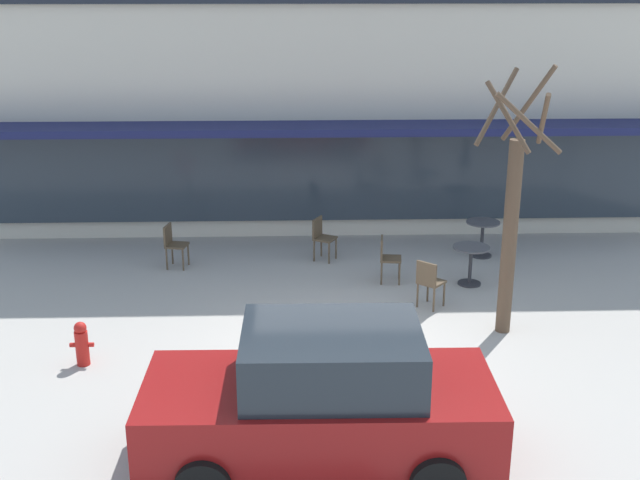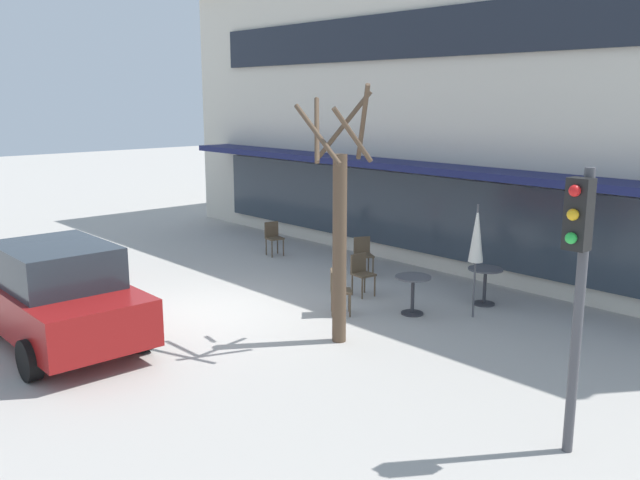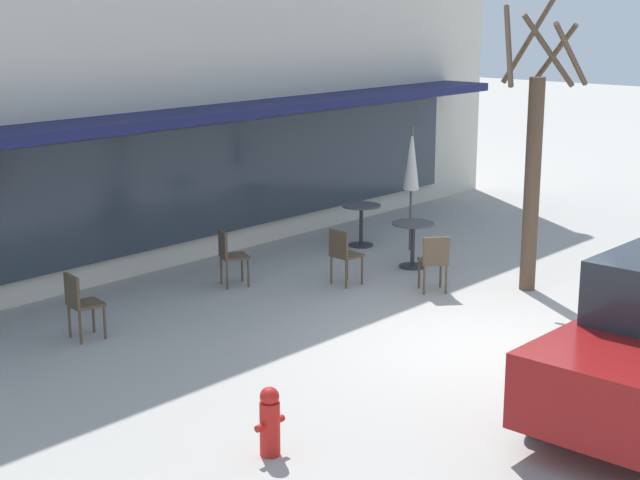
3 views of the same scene
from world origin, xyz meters
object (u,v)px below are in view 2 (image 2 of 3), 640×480
at_px(traffic_light_pole, 578,267).
at_px(street_tree, 339,229).
at_px(parked_sedan, 56,294).
at_px(cafe_chair_1, 363,253).
at_px(cafe_chair_0, 361,271).
at_px(fire_hydrant, 112,262).
at_px(cafe_chair_2, 273,236).
at_px(cafe_table_near_wall, 413,289).
at_px(cafe_chair_3, 337,288).
at_px(patio_umbrella_green_folded, 477,234).
at_px(cafe_table_streetside, 485,280).

bearing_deg(traffic_light_pole, street_tree, 171.97).
bearing_deg(parked_sedan, cafe_chair_1, 88.10).
distance_m(cafe_chair_0, fire_hydrant, 5.98).
distance_m(cafe_chair_1, cafe_chair_2, 3.02).
bearing_deg(cafe_chair_0, cafe_table_near_wall, -6.64).
bearing_deg(cafe_chair_3, patio_umbrella_green_folded, 44.11).
distance_m(cafe_table_near_wall, parked_sedan, 6.50).
height_order(patio_umbrella_green_folded, street_tree, street_tree).
relative_size(cafe_chair_0, traffic_light_pole, 0.26).
xyz_separation_m(cafe_chair_2, cafe_chair_3, (4.81, -2.22, 0.00)).
relative_size(cafe_chair_0, fire_hydrant, 1.26).
relative_size(parked_sedan, fire_hydrant, 5.99).
bearing_deg(cafe_table_streetside, fire_hydrant, -146.95).
relative_size(cafe_table_near_wall, street_tree, 0.17).
bearing_deg(parked_sedan, traffic_light_pole, 21.42).
xyz_separation_m(patio_umbrella_green_folded, street_tree, (-0.79, -2.81, 0.36)).
distance_m(cafe_table_streetside, cafe_chair_1, 3.36).
bearing_deg(cafe_chair_0, patio_umbrella_green_folded, 12.15).
height_order(cafe_chair_1, parked_sedan, parked_sedan).
relative_size(patio_umbrella_green_folded, parked_sedan, 0.52).
distance_m(cafe_chair_2, traffic_light_pole, 11.26).
xyz_separation_m(parked_sedan, street_tree, (3.14, 3.65, 1.11)).
bearing_deg(parked_sedan, cafe_chair_0, 76.32).
xyz_separation_m(cafe_chair_2, street_tree, (5.90, -3.21, 1.46)).
xyz_separation_m(patio_umbrella_green_folded, cafe_chair_2, (-6.69, 0.40, -1.10)).
height_order(cafe_table_near_wall, cafe_chair_1, cafe_chair_1).
distance_m(cafe_chair_1, fire_hydrant, 5.93).
relative_size(cafe_chair_2, fire_hydrant, 1.26).
bearing_deg(fire_hydrant, patio_umbrella_green_folded, 26.95).
height_order(cafe_table_near_wall, traffic_light_pole, traffic_light_pole).
distance_m(cafe_chair_2, fire_hydrant, 4.28).
distance_m(cafe_table_near_wall, street_tree, 2.56).
distance_m(cafe_table_streetside, street_tree, 3.98).
bearing_deg(cafe_table_near_wall, traffic_light_pole, -30.44).
distance_m(cafe_chair_2, street_tree, 6.88).
height_order(cafe_table_near_wall, cafe_chair_0, cafe_chair_0).
xyz_separation_m(cafe_table_streetside, fire_hydrant, (-7.15, -4.66, -0.16)).
distance_m(cafe_chair_0, cafe_chair_2, 4.31).
height_order(cafe_chair_1, traffic_light_pole, traffic_light_pole).
distance_m(parked_sedan, traffic_light_pole, 8.36).
distance_m(street_tree, fire_hydrant, 6.96).
relative_size(cafe_chair_2, street_tree, 0.20).
distance_m(parked_sedan, fire_hydrant, 4.47).
bearing_deg(cafe_table_streetside, street_tree, -97.15).
relative_size(cafe_table_streetside, cafe_chair_0, 0.85).
relative_size(cafe_chair_3, street_tree, 0.20).
relative_size(cafe_chair_3, fire_hydrant, 1.26).
bearing_deg(cafe_chair_2, cafe_table_near_wall, -10.93).
xyz_separation_m(cafe_table_streetside, cafe_chair_1, (-3.36, -0.10, 0.01)).
bearing_deg(cafe_chair_0, traffic_light_pole, -25.10).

